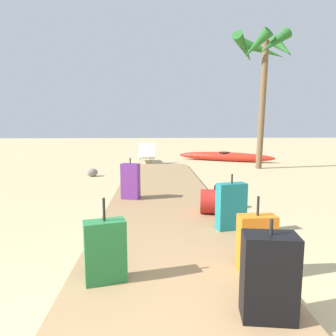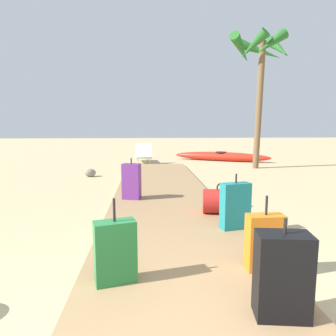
% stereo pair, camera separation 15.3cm
% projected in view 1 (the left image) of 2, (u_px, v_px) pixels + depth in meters
% --- Properties ---
extents(ground_plane, '(60.00, 60.00, 0.00)m').
position_uv_depth(ground_plane, '(164.00, 210.00, 5.41)').
color(ground_plane, tan).
extents(boardwalk, '(2.00, 9.77, 0.08)m').
position_uv_depth(boardwalk, '(163.00, 195.00, 6.37)').
color(boardwalk, '#9E7A51').
rests_on(boardwalk, ground).
extents(suitcase_orange, '(0.37, 0.19, 0.75)m').
position_uv_depth(suitcase_orange, '(256.00, 243.00, 2.98)').
color(suitcase_orange, orange).
rests_on(suitcase_orange, boardwalk).
extents(suitcase_green, '(0.40, 0.28, 0.78)m').
position_uv_depth(suitcase_green, '(105.00, 251.00, 2.77)').
color(suitcase_green, '#237538').
rests_on(suitcase_green, boardwalk).
extents(suitcase_purple, '(0.38, 0.28, 0.80)m').
position_uv_depth(suitcase_purple, '(130.00, 181.00, 5.89)').
color(suitcase_purple, '#6B2D84').
rests_on(suitcase_purple, boardwalk).
extents(duffel_bag_red, '(0.64, 0.48, 0.50)m').
position_uv_depth(duffel_bag_red, '(219.00, 202.00, 4.91)').
color(duffel_bag_red, red).
rests_on(duffel_bag_red, boardwalk).
extents(suitcase_teal, '(0.43, 0.26, 0.77)m').
position_uv_depth(suitcase_teal, '(231.00, 206.00, 4.17)').
color(suitcase_teal, '#197A7F').
rests_on(suitcase_teal, boardwalk).
extents(suitcase_black, '(0.42, 0.29, 0.76)m').
position_uv_depth(suitcase_black, '(269.00, 277.00, 2.23)').
color(suitcase_black, black).
rests_on(suitcase_black, boardwalk).
extents(palm_tree_far_right, '(2.15, 1.99, 4.55)m').
position_uv_depth(palm_tree_far_right, '(263.00, 58.00, 10.12)').
color(palm_tree_far_right, brown).
rests_on(palm_tree_far_right, ground).
extents(lounge_chair, '(0.75, 1.57, 0.81)m').
position_uv_depth(lounge_chair, '(146.00, 155.00, 12.16)').
color(lounge_chair, white).
rests_on(lounge_chair, ground).
extents(kayak, '(3.88, 2.28, 0.38)m').
position_uv_depth(kayak, '(225.00, 157.00, 12.76)').
color(kayak, red).
rests_on(kayak, ground).
extents(rock_right_far, '(0.51, 0.51, 0.23)m').
position_uv_depth(rock_right_far, '(227.00, 191.00, 6.51)').
color(rock_right_far, gray).
rests_on(rock_right_far, ground).
extents(rock_left_far, '(0.36, 0.30, 0.23)m').
position_uv_depth(rock_left_far, '(92.00, 172.00, 8.96)').
color(rock_left_far, gray).
rests_on(rock_left_far, ground).
extents(rock_right_mid, '(0.32, 0.27, 0.20)m').
position_uv_depth(rock_right_mid, '(237.00, 202.00, 5.57)').
color(rock_right_mid, gray).
rests_on(rock_right_mid, ground).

